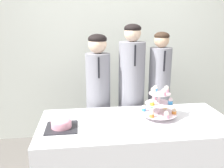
% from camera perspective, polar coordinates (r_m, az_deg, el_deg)
% --- Properties ---
extents(wall_back, '(9.00, 0.06, 2.70)m').
position_cam_1_polar(wall_back, '(3.27, 1.05, 10.41)').
color(wall_back, silver).
rests_on(wall_back, ground_plane).
extents(table, '(1.74, 0.79, 0.72)m').
position_cam_1_polar(table, '(2.36, 5.63, -16.97)').
color(table, white).
rests_on(table, ground_plane).
extents(round_cake, '(0.27, 0.27, 0.10)m').
position_cam_1_polar(round_cake, '(2.07, -12.09, -9.26)').
color(round_cake, '#232328').
rests_on(round_cake, table).
extents(cake_knife, '(0.22, 0.11, 0.01)m').
position_cam_1_polar(cake_knife, '(1.92, -13.26, -12.78)').
color(cake_knife, silver).
rests_on(cake_knife, table).
extents(cupcake_stand, '(0.33, 0.33, 0.31)m').
position_cam_1_polar(cupcake_stand, '(2.25, 11.26, -4.67)').
color(cupcake_stand, silver).
rests_on(cupcake_stand, table).
extents(student_0, '(0.27, 0.27, 1.48)m').
position_cam_1_polar(student_0, '(2.69, -3.30, -4.30)').
color(student_0, gray).
rests_on(student_0, ground_plane).
extents(student_1, '(0.29, 0.30, 1.58)m').
position_cam_1_polar(student_1, '(2.73, 4.63, -3.35)').
color(student_1, gray).
rests_on(student_1, ground_plane).
extents(student_2, '(0.25, 0.25, 1.49)m').
position_cam_1_polar(student_2, '(2.82, 11.14, -3.64)').
color(student_2, gray).
rests_on(student_2, ground_plane).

